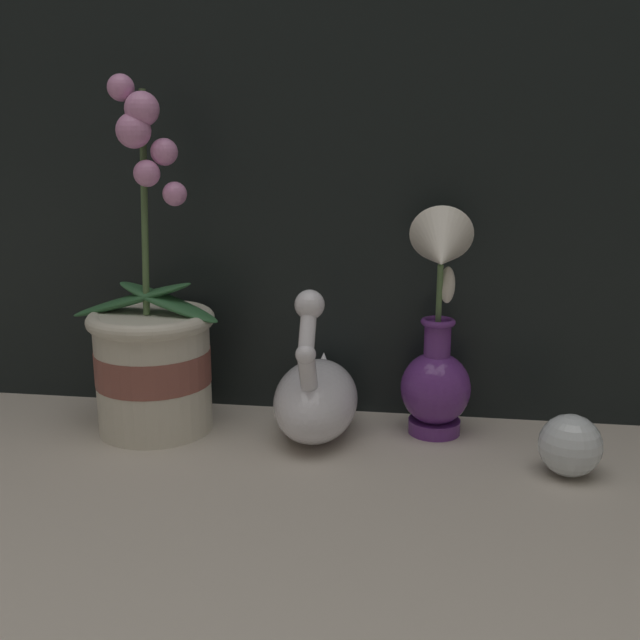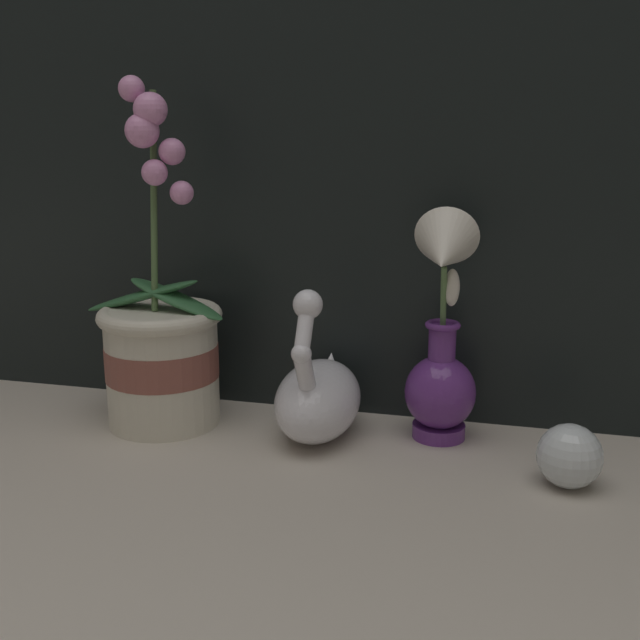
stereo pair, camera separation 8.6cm
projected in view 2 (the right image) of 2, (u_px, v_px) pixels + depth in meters
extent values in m
plane|color=#BCB2A3|center=(311.00, 491.00, 0.78)|extent=(2.80, 2.80, 0.00)
cylinder|color=beige|center=(163.00, 366.00, 0.95)|extent=(0.14, 0.14, 0.15)
cylinder|color=brown|center=(162.00, 361.00, 0.95)|extent=(0.14, 0.14, 0.04)
torus|color=beige|center=(160.00, 315.00, 0.93)|extent=(0.16, 0.16, 0.02)
cylinder|color=#4C6B3D|center=(154.00, 203.00, 0.90)|extent=(0.01, 0.03, 0.26)
ellipsoid|color=#2D6038|center=(176.00, 299.00, 0.92)|extent=(0.13, 0.06, 0.05)
ellipsoid|color=#2D6038|center=(141.00, 296.00, 0.93)|extent=(0.16, 0.05, 0.06)
sphere|color=#DB8EC6|center=(132.00, 89.00, 0.87)|extent=(0.03, 0.03, 0.03)
sphere|color=#DB8EC6|center=(150.00, 109.00, 0.86)|extent=(0.04, 0.04, 0.04)
sphere|color=#DB8EC6|center=(142.00, 131.00, 0.86)|extent=(0.04, 0.04, 0.04)
sphere|color=#DB8EC6|center=(172.00, 152.00, 0.87)|extent=(0.03, 0.03, 0.03)
sphere|color=#DB8EC6|center=(155.00, 173.00, 0.87)|extent=(0.03, 0.03, 0.03)
sphere|color=#DB8EC6|center=(182.00, 193.00, 0.88)|extent=(0.03, 0.03, 0.03)
ellipsoid|color=white|center=(318.00, 400.00, 0.91)|extent=(0.10, 0.16, 0.09)
cone|color=white|center=(330.00, 374.00, 0.96)|extent=(0.05, 0.07, 0.07)
cylinder|color=white|center=(305.00, 373.00, 0.84)|extent=(0.02, 0.05, 0.06)
sphere|color=white|center=(301.00, 354.00, 0.82)|extent=(0.02, 0.02, 0.02)
cylinder|color=white|center=(305.00, 329.00, 0.83)|extent=(0.02, 0.04, 0.06)
sphere|color=white|center=(308.00, 304.00, 0.83)|extent=(0.03, 0.03, 0.03)
cylinder|color=#602D7F|center=(439.00, 430.00, 0.92)|extent=(0.06, 0.06, 0.02)
ellipsoid|color=#602D7F|center=(440.00, 392.00, 0.90)|extent=(0.09, 0.09, 0.09)
cylinder|color=#602D7F|center=(442.00, 343.00, 0.89)|extent=(0.03, 0.03, 0.04)
torus|color=#602D7F|center=(443.00, 325.00, 0.88)|extent=(0.04, 0.04, 0.01)
cylinder|color=#567A47|center=(443.00, 297.00, 0.87)|extent=(0.01, 0.02, 0.07)
cone|color=white|center=(444.00, 251.00, 0.84)|extent=(0.08, 0.09, 0.10)
ellipsoid|color=white|center=(452.00, 288.00, 0.87)|extent=(0.02, 0.02, 0.04)
sphere|color=silver|center=(570.00, 456.00, 0.78)|extent=(0.07, 0.07, 0.07)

